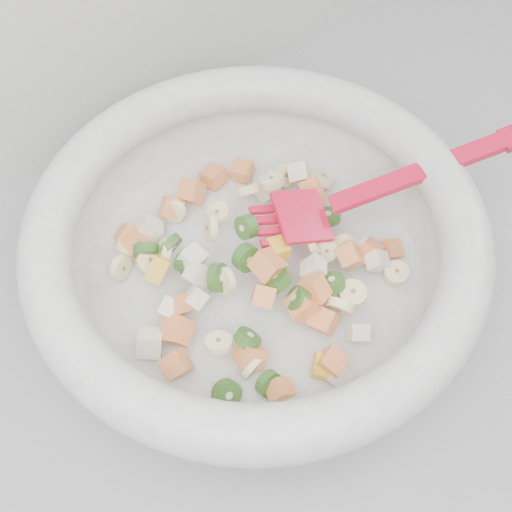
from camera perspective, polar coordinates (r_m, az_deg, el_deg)
counter at (r=1.07m, az=2.02°, el=-14.62°), size 2.00×0.60×0.90m
mixing_bowl at (r=0.60m, az=0.01°, el=0.82°), size 0.47×0.43×0.13m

